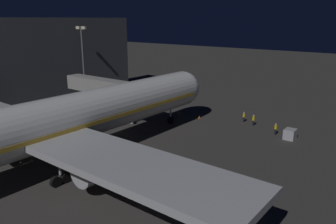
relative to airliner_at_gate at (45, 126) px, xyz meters
name	(u,v)px	position (x,y,z in m)	size (l,w,h in m)	color
ground_plane	(103,149)	(0.00, -8.17, -5.41)	(320.00, 320.00, 0.00)	#383533
airliner_at_gate	(45,126)	(0.00, 0.00, 0.00)	(51.95, 59.81, 17.58)	silver
jet_bridge	(111,88)	(10.06, -19.16, 0.13)	(18.27, 3.40, 7.07)	#9E9E99
apron_floodlight_mast	(83,57)	(25.50, -25.66, 3.80)	(2.90, 0.50, 15.61)	#59595E
baggage_container_near_belt	(290,134)	(-18.54, -27.98, -4.65)	(1.55, 1.79, 1.51)	#B7BABF
ground_crew_by_belt_loader	(276,129)	(-16.14, -28.48, -4.40)	(0.40, 0.40, 1.82)	black
ground_crew_marshaller_fwd	(253,120)	(-11.54, -30.68, -4.38)	(0.40, 0.40, 1.86)	black
ground_crew_by_tug	(244,117)	(-9.38, -31.59, -4.45)	(0.40, 0.40, 1.73)	black
traffic_cone_nose_port	(199,117)	(-2.20, -28.70, -5.13)	(0.36, 0.36, 0.55)	orange
traffic_cone_nose_starboard	(179,113)	(2.20, -28.70, -5.13)	(0.36, 0.36, 0.55)	orange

